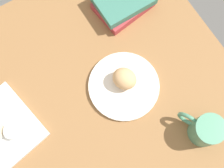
# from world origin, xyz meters

# --- Properties ---
(dining_table) EXTENTS (1.10, 0.90, 0.04)m
(dining_table) POSITION_xyz_m (0.00, 0.00, 0.02)
(dining_table) COLOR olive
(dining_table) RESTS_ON ground
(round_plate) EXTENTS (0.23, 0.23, 0.01)m
(round_plate) POSITION_xyz_m (-0.19, 0.03, 0.05)
(round_plate) COLOR silver
(round_plate) RESTS_ON dining_table
(scone_pastry) EXTENTS (0.10, 0.10, 0.06)m
(scone_pastry) POSITION_xyz_m (-0.19, 0.02, 0.09)
(scone_pastry) COLOR tan
(scone_pastry) RESTS_ON round_plate
(sauce_cup) EXTENTS (0.05, 0.05, 0.02)m
(sauce_cup) POSITION_xyz_m (0.18, -0.02, 0.07)
(sauce_cup) COLOR silver
(sauce_cup) RESTS_ON square_plate
(book_stack) EXTENTS (0.20, 0.16, 0.06)m
(book_stack) POSITION_xyz_m (-0.34, -0.22, 0.07)
(book_stack) COLOR #A53338
(book_stack) RESTS_ON dining_table
(coffee_mug) EXTENTS (0.09, 0.13, 0.10)m
(coffee_mug) POSITION_xyz_m (-0.31, 0.28, 0.09)
(coffee_mug) COLOR #4C8C6B
(coffee_mug) RESTS_ON dining_table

